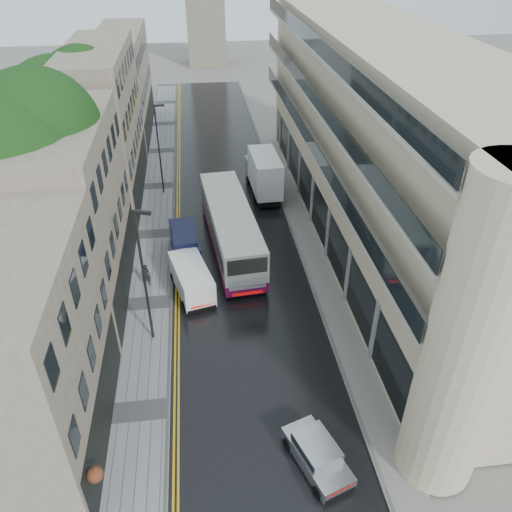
{
  "coord_description": "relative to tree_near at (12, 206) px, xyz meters",
  "views": [
    {
      "loc": [
        -2.28,
        -5.52,
        19.87
      ],
      "look_at": [
        0.67,
        18.0,
        3.88
      ],
      "focal_mm": 35.0,
      "sensor_mm": 36.0,
      "label": 1
    }
  ],
  "objects": [
    {
      "name": "road",
      "position": [
        12.5,
        7.5,
        -6.94
      ],
      "size": [
        9.0,
        85.0,
        0.02
      ],
      "primitive_type": "cube",
      "color": "black",
      "rests_on": "ground"
    },
    {
      "name": "left_sidewalk",
      "position": [
        6.65,
        7.5,
        -6.89
      ],
      "size": [
        2.7,
        85.0,
        0.12
      ],
      "primitive_type": "cube",
      "color": "gray",
      "rests_on": "ground"
    },
    {
      "name": "right_sidewalk",
      "position": [
        17.9,
        7.5,
        -6.89
      ],
      "size": [
        1.8,
        85.0,
        0.12
      ],
      "primitive_type": "cube",
      "color": "slate",
      "rests_on": "ground"
    },
    {
      "name": "old_shop_row",
      "position": [
        3.05,
        10.0,
        -0.95
      ],
      "size": [
        4.5,
        56.0,
        12.0
      ],
      "primitive_type": null,
      "color": "gray",
      "rests_on": "ground"
    },
    {
      "name": "modern_block",
      "position": [
        22.8,
        6.0,
        0.05
      ],
      "size": [
        8.0,
        40.0,
        14.0
      ],
      "primitive_type": null,
      "color": "#C2B390",
      "rests_on": "ground"
    },
    {
      "name": "tree_near",
      "position": [
        0.0,
        0.0,
        0.0
      ],
      "size": [
        10.56,
        10.56,
        13.89
      ],
      "primitive_type": null,
      "color": "black",
      "rests_on": "ground"
    },
    {
      "name": "tree_far",
      "position": [
        0.3,
        13.0,
        -0.72
      ],
      "size": [
        9.24,
        9.24,
        12.46
      ],
      "primitive_type": null,
      "color": "black",
      "rests_on": "ground"
    },
    {
      "name": "cream_bus",
      "position": [
        11.26,
        1.45,
        -5.27
      ],
      "size": [
        3.8,
        12.34,
        3.31
      ],
      "primitive_type": null,
      "rotation": [
        0.0,
        0.0,
        0.09
      ],
      "color": "silver",
      "rests_on": "road"
    },
    {
      "name": "white_lorry",
      "position": [
        14.83,
        11.7,
        -5.05
      ],
      "size": [
        2.45,
        7.24,
        3.76
      ],
      "primitive_type": null,
      "rotation": [
        0.0,
        0.0,
        0.04
      ],
      "color": "white",
      "rests_on": "road"
    },
    {
      "name": "silver_hatchback",
      "position": [
        14.21,
        -14.32,
        -6.24
      ],
      "size": [
        2.69,
        3.96,
        1.36
      ],
      "primitive_type": null,
      "rotation": [
        0.0,
        0.0,
        0.33
      ],
      "color": "#A6A6AB",
      "rests_on": "road"
    },
    {
      "name": "white_van",
      "position": [
        8.84,
        -1.66,
        -5.91
      ],
      "size": [
        2.94,
        4.81,
        2.03
      ],
      "primitive_type": null,
      "rotation": [
        0.0,
        0.0,
        0.24
      ],
      "color": "white",
      "rests_on": "road"
    },
    {
      "name": "navy_van",
      "position": [
        8.2,
        2.45,
        -5.74
      ],
      "size": [
        2.22,
        4.78,
        2.37
      ],
      "primitive_type": null,
      "rotation": [
        0.0,
        0.0,
        0.08
      ],
      "color": "black",
      "rests_on": "road"
    },
    {
      "name": "pedestrian",
      "position": [
        6.41,
        1.1,
        -6.04
      ],
      "size": [
        0.61,
        0.43,
        1.57
      ],
      "primitive_type": "imported",
      "rotation": [
        0.0,
        0.0,
        3.03
      ],
      "color": "black",
      "rests_on": "left_sidewalk"
    },
    {
      "name": "lamp_post_near",
      "position": [
        7.01,
        -3.95,
        -2.72
      ],
      "size": [
        0.94,
        0.5,
        8.21
      ],
      "primitive_type": null,
      "rotation": [
        0.0,
        0.0,
        -0.34
      ],
      "color": "black",
      "rests_on": "left_sidewalk"
    },
    {
      "name": "lamp_post_far",
      "position": [
        7.1,
        14.47,
        -3.01
      ],
      "size": [
        0.87,
        0.28,
        7.63
      ],
      "primitive_type": null,
      "rotation": [
        0.0,
        0.0,
        0.11
      ],
      "color": "black",
      "rests_on": "left_sidewalk"
    }
  ]
}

